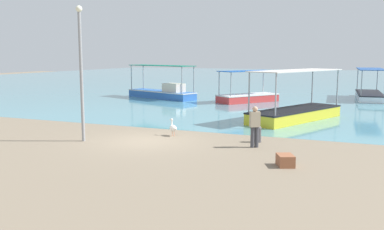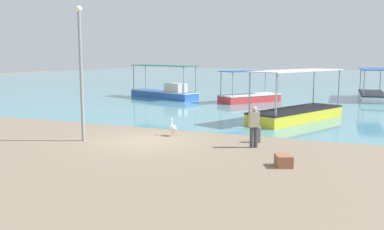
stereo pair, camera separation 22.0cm
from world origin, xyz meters
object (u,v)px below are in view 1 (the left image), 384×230
object	(u,v)px
pelican	(173,128)
lamp_post	(81,66)
fisherman_standing	(255,125)
fishing_boat_outer	(369,93)
cargo_crate	(285,160)
fishing_boat_near_left	(248,96)
fishing_boat_far_right	(295,111)
fishing_boat_far_left	(163,91)
mooring_bollard	(258,133)

from	to	relation	value
pelican	lamp_post	bearing A→B (deg)	-140.17
pelican	fisherman_standing	bearing A→B (deg)	-13.50
pelican	fisherman_standing	size ratio (longest dim) A/B	0.47
fishing_boat_outer	cargo_crate	distance (m)	24.87
fishing_boat_near_left	pelican	bearing A→B (deg)	-87.79
fishing_boat_outer	fisherman_standing	bearing A→B (deg)	-100.74
lamp_post	fisherman_standing	distance (m)	7.77
fishing_boat_far_right	fisherman_standing	xyz separation A→B (m)	(-0.36, -7.97, 0.37)
fishing_boat_outer	pelican	bearing A→B (deg)	-111.43
fishing_boat_far_right	cargo_crate	xyz separation A→B (m)	(1.35, -10.45, -0.34)
fishing_boat_near_left	fishing_boat_far_left	bearing A→B (deg)	-179.63
fishing_boat_outer	fishing_boat_far_left	distance (m)	17.52
fishing_boat_outer	pelican	size ratio (longest dim) A/B	8.93
fishing_boat_far_right	fishing_boat_far_left	distance (m)	15.03
mooring_bollard	fishing_boat_far_right	bearing A→B (deg)	85.94
fishing_boat_outer	pelican	world-z (taller)	fishing_boat_outer
fishing_boat_far_left	fishing_boat_near_left	size ratio (longest dim) A/B	1.38
mooring_bollard	fisherman_standing	bearing A→B (deg)	-83.22
pelican	fisherman_standing	world-z (taller)	fisherman_standing
fishing_boat_outer	cargo_crate	bearing A→B (deg)	-95.80
fishing_boat_far_right	lamp_post	world-z (taller)	lamp_post
fishing_boat_far_right	fisherman_standing	world-z (taller)	fishing_boat_far_right
fishing_boat_far_left	lamp_post	xyz separation A→B (m)	(4.98, -17.81, 2.67)
fishing_boat_near_left	fisherman_standing	xyz separation A→B (m)	(4.71, -16.25, 0.41)
pelican	fishing_boat_near_left	bearing A→B (deg)	92.21
fishing_boat_far_left	fishing_boat_far_right	bearing A→B (deg)	-33.23
fishing_boat_near_left	lamp_post	size ratio (longest dim) A/B	0.89
cargo_crate	fishing_boat_near_left	bearing A→B (deg)	108.92
fishing_boat_outer	fishing_boat_far_left	size ratio (longest dim) A/B	1.01
fishing_boat_near_left	mooring_bollard	distance (m)	15.84
fishing_boat_far_right	cargo_crate	bearing A→B (deg)	-82.64
pelican	fisherman_standing	distance (m)	4.27
fishing_boat_far_right	mooring_bollard	bearing A→B (deg)	-94.06
fisherman_standing	lamp_post	bearing A→B (deg)	-167.49
cargo_crate	fisherman_standing	bearing A→B (deg)	124.55
fishing_boat_outer	fishing_boat_far_right	bearing A→B (deg)	-105.13
mooring_bollard	cargo_crate	xyz separation A→B (m)	(1.84, -3.57, -0.20)
fishing_boat_near_left	cargo_crate	distance (m)	19.81
fishing_boat_far_right	mooring_bollard	distance (m)	6.89
fishing_boat_far_right	fisherman_standing	distance (m)	7.98
lamp_post	mooring_bollard	bearing A→B (deg)	20.79
fishing_boat_far_left	cargo_crate	bearing A→B (deg)	-53.30
fishing_boat_far_left	fishing_boat_near_left	world-z (taller)	fishing_boat_far_left
fishing_boat_far_left	cargo_crate	distance (m)	23.31
fishing_boat_far_left	pelican	bearing A→B (deg)	-61.99
fishing_boat_outer	mooring_bollard	xyz separation A→B (m)	(-4.35, -21.17, -0.09)
pelican	cargo_crate	size ratio (longest dim) A/B	1.15
fishing_boat_near_left	lamp_post	world-z (taller)	lamp_post
cargo_crate	pelican	bearing A→B (deg)	149.24
fishing_boat_far_right	cargo_crate	size ratio (longest dim) A/B	10.33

